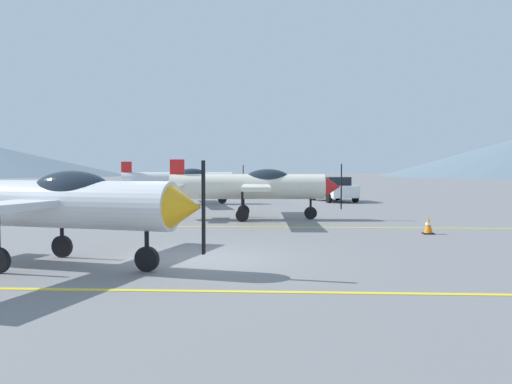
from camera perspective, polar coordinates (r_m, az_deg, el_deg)
ground_plane at (r=13.66m, az=-6.80°, el=-6.92°), size 400.00×400.00×0.00m
apron_line_near at (r=10.31m, az=-10.17°, el=-10.04°), size 80.00×0.16×0.01m
apron_line_far at (r=20.74m, az=-3.37°, el=-3.64°), size 80.00×0.16×0.01m
airplane_near at (r=13.33m, az=-20.62°, el=-0.99°), size 7.58×8.61×2.59m
airplane_mid at (r=23.68m, az=-0.20°, el=0.66°), size 7.50×8.64×2.59m
airplane_far at (r=33.79m, az=-7.65°, el=1.21°), size 7.58×8.60×2.59m
car_sedan at (r=36.64m, az=8.05°, el=0.35°), size 3.01×4.64×1.62m
traffic_cone_front at (r=19.43m, az=17.46°, el=-3.33°), size 0.36×0.36×0.59m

